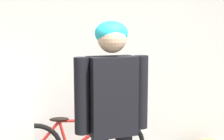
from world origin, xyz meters
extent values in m
cube|color=silver|center=(0.00, 2.39, 1.30)|extent=(8.00, 0.06, 2.60)
cube|color=white|center=(0.55, 2.36, 0.35)|extent=(0.08, 0.01, 0.12)
cube|color=black|center=(-0.29, 1.02, 1.14)|extent=(0.37, 0.23, 0.62)
cylinder|color=black|center=(-0.53, 1.02, 1.15)|extent=(0.12, 0.12, 0.59)
cylinder|color=black|center=(-0.05, 1.02, 1.15)|extent=(0.12, 0.12, 0.59)
sphere|color=#DBB28E|center=(-0.29, 1.02, 1.59)|extent=(0.22, 0.22, 0.22)
ellipsoid|color=#23B7CC|center=(-0.29, 1.04, 1.63)|extent=(0.26, 0.24, 0.19)
cylinder|color=red|center=(-0.70, 2.18, 0.46)|extent=(0.30, 0.08, 0.34)
cylinder|color=red|center=(-0.52, 2.15, 0.44)|extent=(0.13, 0.05, 0.37)
cylinder|color=red|center=(-0.23, 2.11, 0.43)|extent=(0.50, 0.12, 0.38)
cylinder|color=red|center=(-0.28, 2.11, 0.61)|extent=(0.57, 0.12, 0.05)
cylinder|color=red|center=(0.06, 2.06, 0.46)|extent=(0.15, 0.06, 0.32)
cylinder|color=red|center=(0.02, 2.07, 0.64)|extent=(0.07, 0.04, 0.08)
cylinder|color=red|center=(0.04, 2.07, 0.67)|extent=(0.09, 0.46, 0.02)
ellipsoid|color=black|center=(-0.56, 2.16, 0.64)|extent=(0.23, 0.11, 0.05)
camera|label=1|loc=(-0.98, -1.27, 1.68)|focal=50.00mm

